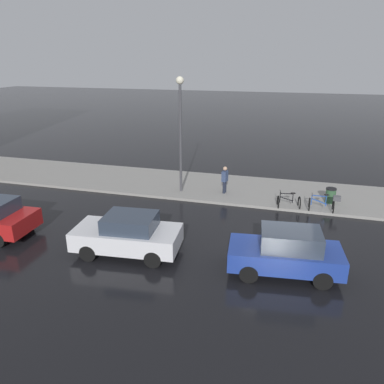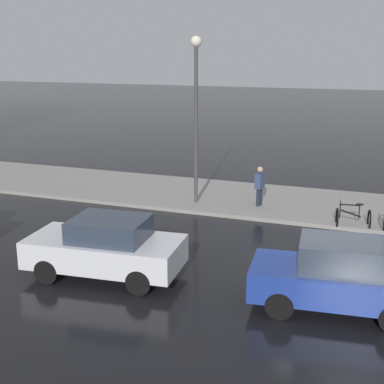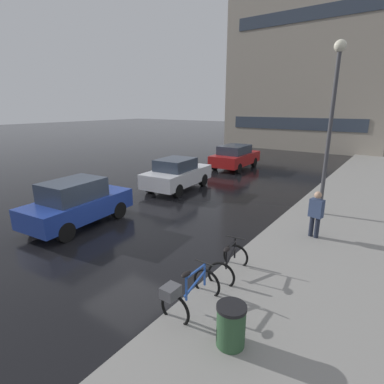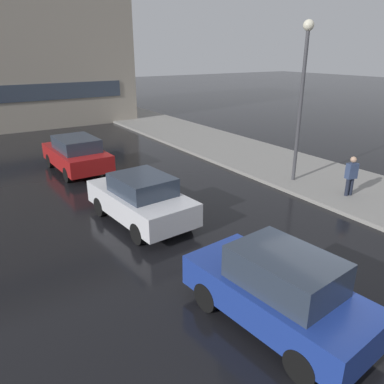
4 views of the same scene
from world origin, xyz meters
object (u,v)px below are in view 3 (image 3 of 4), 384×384
at_px(car_blue, 77,203).
at_px(car_red, 235,157).
at_px(trash_bin, 231,329).
at_px(pedestrian, 316,214).
at_px(streetlamp, 333,108).
at_px(bicycle_nearest, 187,293).
at_px(bicycle_second, 229,264).
at_px(car_white, 177,174).

bearing_deg(car_blue, car_red, 91.00).
distance_m(car_blue, trash_bin, 7.48).
xyz_separation_m(car_red, pedestrian, (7.43, -8.87, 0.10)).
bearing_deg(streetlamp, bicycle_nearest, -96.17).
distance_m(car_blue, pedestrian, 8.03).
bearing_deg(bicycle_nearest, car_red, 114.04).
bearing_deg(bicycle_nearest, car_blue, 164.92).
relative_size(bicycle_second, trash_bin, 1.29).
relative_size(bicycle_nearest, pedestrian, 0.88).
distance_m(car_red, trash_bin, 16.16).
height_order(car_blue, pedestrian, car_blue).
bearing_deg(trash_bin, streetlamp, 92.61).
distance_m(car_red, streetlamp, 10.13).
height_order(bicycle_second, streetlamp, streetlamp).
relative_size(bicycle_nearest, streetlamp, 0.23).
xyz_separation_m(bicycle_second, car_blue, (-6.06, -0.07, 0.45)).
xyz_separation_m(bicycle_nearest, car_blue, (-6.04, 1.63, 0.34)).
relative_size(pedestrian, trash_bin, 1.78).
height_order(pedestrian, streetlamp, streetlamp).
bearing_deg(car_blue, bicycle_second, 0.66).
relative_size(car_blue, car_red, 0.94).
height_order(bicycle_nearest, streetlamp, streetlamp).
bearing_deg(car_white, bicycle_nearest, -50.60).
xyz_separation_m(car_blue, car_red, (-0.22, 12.39, -0.01)).
height_order(bicycle_nearest, car_blue, car_blue).
relative_size(bicycle_second, pedestrian, 0.72).
bearing_deg(car_red, bicycle_second, -63.00).
xyz_separation_m(car_red, streetlamp, (7.06, -6.49, 3.25)).
xyz_separation_m(car_blue, pedestrian, (7.21, 3.52, 0.08)).
xyz_separation_m(bicycle_nearest, pedestrian, (1.18, 5.15, 0.42)).
relative_size(car_white, pedestrian, 2.56).
distance_m(pedestrian, trash_bin, 5.50).
bearing_deg(streetlamp, bicycle_second, -97.69).
bearing_deg(trash_bin, car_red, 117.35).
bearing_deg(car_white, pedestrian, -17.79).
bearing_deg(pedestrian, car_blue, -153.98).
relative_size(bicycle_nearest, car_white, 0.34).
relative_size(pedestrian, streetlamp, 0.26).
distance_m(bicycle_nearest, car_blue, 6.26).
distance_m(car_blue, car_white, 5.88).
bearing_deg(pedestrian, trash_bin, -90.05).
height_order(car_white, car_red, car_white).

